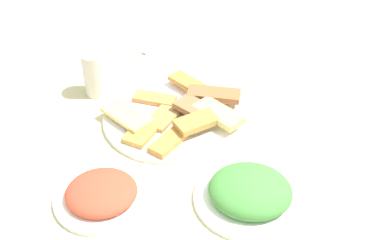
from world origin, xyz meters
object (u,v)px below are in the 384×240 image
object	(u,v)px
pide_platter	(175,115)
salad_plate_rice	(102,194)
fork	(154,39)
spoon	(164,40)
paper_napkin	(159,41)
salad_plate_greens	(250,192)
soda_can	(95,74)
dining_table	(206,158)

from	to	relation	value
pide_platter	salad_plate_rice	size ratio (longest dim) A/B	1.78
fork	spoon	bearing A→B (deg)	108.34
pide_platter	paper_napkin	xyz separation A→B (m)	(-0.37, -0.19, -0.01)
spoon	salad_plate_greens	bearing A→B (deg)	54.76
spoon	salad_plate_rice	bearing A→B (deg)	28.95
soda_can	paper_napkin	world-z (taller)	soda_can
spoon	fork	bearing A→B (deg)	-70.60
salad_plate_rice	fork	world-z (taller)	salad_plate_rice
soda_can	salad_plate_greens	bearing A→B (deg)	61.74
pide_platter	fork	distance (m)	0.42
salad_plate_rice	soda_can	world-z (taller)	soda_can
pide_platter	soda_can	size ratio (longest dim) A/B	2.99
salad_plate_rice	soda_can	distance (m)	0.41
pide_platter	paper_napkin	size ratio (longest dim) A/B	2.63
pide_platter	spoon	bearing A→B (deg)	-155.63
paper_napkin	fork	bearing A→B (deg)	-90.00
dining_table	soda_can	xyz separation A→B (m)	(-0.09, -0.34, 0.13)
fork	soda_can	bearing A→B (deg)	11.31
salad_plate_rice	spoon	distance (m)	0.69
pide_platter	fork	world-z (taller)	pide_platter
dining_table	paper_napkin	bearing A→B (deg)	-145.33
salad_plate_rice	paper_napkin	distance (m)	0.69
salad_plate_greens	fork	world-z (taller)	salad_plate_greens
salad_plate_rice	paper_napkin	xyz separation A→B (m)	(-0.68, -0.13, -0.02)
pide_platter	paper_napkin	distance (m)	0.41
salad_plate_greens	soda_can	world-z (taller)	soda_can
soda_can	fork	size ratio (longest dim) A/B	0.73
salad_plate_greens	salad_plate_rice	bearing A→B (deg)	-71.83
salad_plate_rice	dining_table	bearing A→B (deg)	151.36
paper_napkin	spoon	world-z (taller)	spoon
dining_table	salad_plate_greens	distance (m)	0.25
salad_plate_rice	fork	distance (m)	0.70
soda_can	dining_table	bearing A→B (deg)	75.51
paper_napkin	soda_can	bearing A→B (deg)	-10.19
dining_table	paper_napkin	world-z (taller)	paper_napkin
pide_platter	salad_plate_greens	size ratio (longest dim) A/B	1.53
pide_platter	dining_table	bearing A→B (deg)	69.28
salad_plate_greens	spoon	world-z (taller)	salad_plate_greens
salad_plate_rice	paper_napkin	bearing A→B (deg)	-168.98
salad_plate_greens	soda_can	xyz separation A→B (m)	(-0.26, -0.49, 0.04)
salad_plate_greens	soda_can	distance (m)	0.56
salad_plate_greens	fork	xyz separation A→B (m)	(-0.58, -0.45, -0.02)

